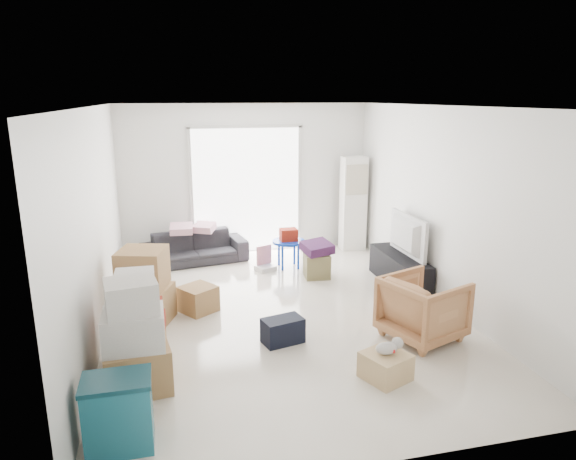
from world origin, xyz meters
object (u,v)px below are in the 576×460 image
Objects in this scene: kids_table at (288,240)px; tv_console at (400,269)px; ac_tower at (353,204)px; armchair at (423,305)px; sofa at (194,243)px; storage_bins at (119,413)px; wood_crate at (386,366)px; ottoman at (317,265)px; television at (401,251)px.

tv_console is at bearing -38.50° from kids_table.
armchair is at bearing -97.47° from ac_tower.
kids_table is at bearing -3.06° from armchair.
sofa reaches higher than storage_bins.
storage_bins is at bearing -169.23° from wood_crate.
armchair is 2.17× the size of ottoman.
armchair is (-0.54, -1.75, 0.19)m from tv_console.
ac_tower is 4.20× the size of wood_crate.
tv_console is 1.30× the size of television.
sofa is 2.82× the size of storage_bins.
tv_console is 1.30m from ottoman.
ottoman is (-1.15, 0.60, -0.34)m from television.
tv_console is 2.09× the size of kids_table.
armchair is at bearing -75.36° from ottoman.
tv_console is 3.62× the size of ottoman.
kids_table reaches higher than television.
storage_bins is 4.53m from ottoman.
wood_crate is at bearing -78.51° from sofa.
television is 2.78× the size of ottoman.
tv_console is 3.52m from sofa.
armchair is (-0.54, -1.75, -0.12)m from television.
ottoman is at bearing 152.58° from tv_console.
ac_tower reaches higher than tv_console.
ac_tower is 6.31m from storage_bins.
ottoman is at bearing -128.86° from ac_tower.
kids_table is (-1.43, -0.79, -0.39)m from ac_tower.
armchair is 1.33× the size of storage_bins.
ac_tower is 3.02m from sofa.
storage_bins is 4.83m from kids_table.
armchair is 3.59m from storage_bins.
ottoman is at bearing 61.24° from television.
sofa is (-3.02, 1.82, 0.12)m from tv_console.
wood_crate is (-1.34, -2.51, -0.40)m from television.
tv_console is at bearing -37.92° from armchair.
storage_bins is (-3.90, -3.00, -0.22)m from television.
storage_bins reaches higher than ottoman.
sofa is 4.35m from armchair.
storage_bins is at bearing -110.13° from sofa.
television is 1.28× the size of armchair.
television is 1.89m from kids_table.
kids_table is at bearing 59.90° from storage_bins.
television is 4.92m from storage_bins.
ac_tower is at bearing 52.21° from storage_bins.
armchair is 2.44m from ottoman.
wood_crate is at bearing -106.03° from ac_tower.
armchair is 3.08m from kids_table.
ac_tower reaches higher than sofa.
armchair is (2.48, -3.57, 0.07)m from sofa.
television reaches higher than wood_crate.
wood_crate is at bearing -87.77° from kids_table.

